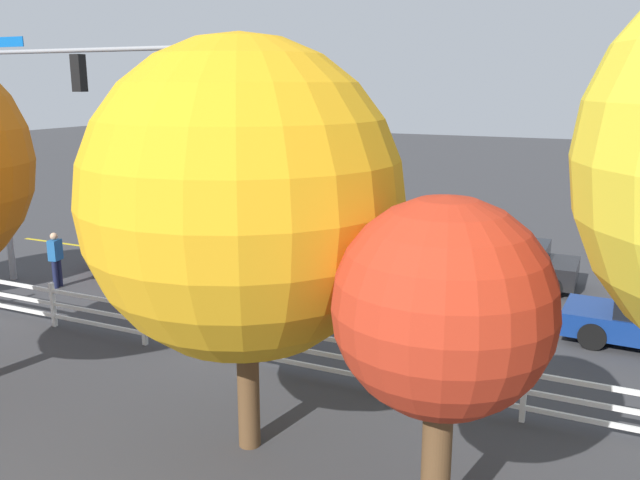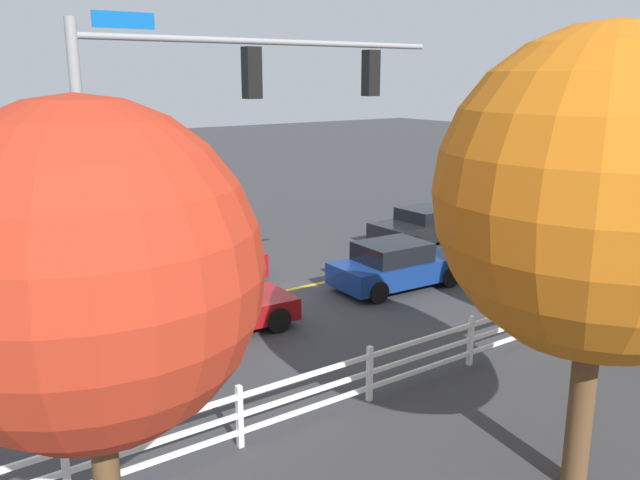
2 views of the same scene
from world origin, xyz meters
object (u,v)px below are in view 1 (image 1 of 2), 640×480
car_3 (326,274)px  tree_0 (243,200)px  pedestrian (56,257)px  car_4 (151,254)px  tree_1 (443,309)px  car_2 (510,263)px  car_0 (237,232)px

car_3 → tree_0: bearing=-71.8°
tree_0 → pedestrian: bearing=-28.2°
car_3 → tree_0: (-2.19, 7.92, 3.56)m
car_4 → pedestrian: pedestrian is taller
car_3 → tree_1: bearing=-54.6°
tree_1 → car_2: bearing=-85.0°
car_0 → car_4: bearing=77.9°
car_4 → pedestrian: 2.94m
car_4 → tree_0: (-8.38, 7.81, 3.61)m
car_0 → car_4: 3.75m
car_3 → car_4: size_ratio=0.99×
car_0 → car_2: bearing=-176.4°
car_3 → tree_0: tree_0 is taller
car_2 → tree_0: tree_0 is taller
pedestrian → car_0: bearing=55.7°
car_2 → car_3: car_3 is taller
car_0 → car_3: (-5.20, 3.51, -0.02)m
car_0 → car_3: car_0 is taller
pedestrian → car_4: bearing=46.1°
pedestrian → car_2: bearing=15.1°
car_3 → pedestrian: pedestrian is taller
tree_0 → car_4: bearing=-43.0°
car_0 → car_2: 9.79m
car_0 → car_2: car_0 is taller
pedestrian → car_3: bearing=7.0°
car_4 → car_0: bearing=77.9°
car_2 → car_0: bearing=-0.0°
car_2 → car_3: bearing=37.5°
car_2 → pedestrian: 13.81m
car_3 → tree_1: size_ratio=0.87×
car_4 → tree_1: bearing=-33.1°
car_4 → pedestrian: (1.58, 2.47, 0.29)m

